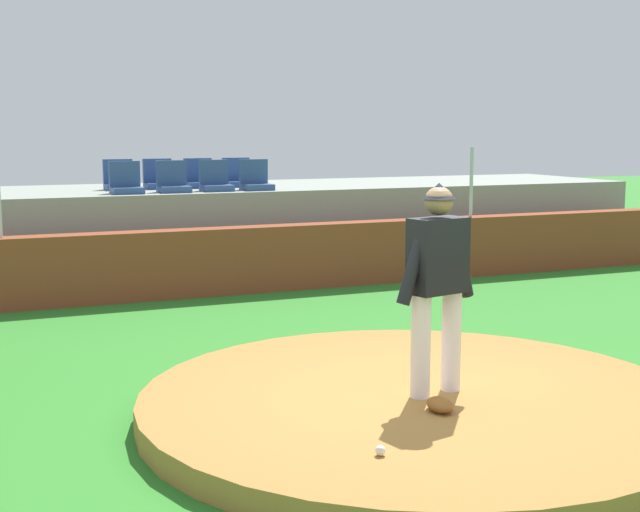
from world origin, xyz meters
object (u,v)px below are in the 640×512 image
object	(u,v)px
pitcher	(437,273)
baseball	(380,450)
stadium_chair_1	(173,182)
stadium_chair_2	(215,181)
stadium_chair_0	(126,183)
stadium_chair_5	(159,179)
fielding_glove	(440,405)
stadium_chair_3	(255,180)
stadium_chair_4	(119,180)
stadium_chair_6	(199,179)
stadium_chair_7	(238,178)

from	to	relation	value
pitcher	baseball	world-z (taller)	pitcher
stadium_chair_1	stadium_chair_2	world-z (taller)	same
stadium_chair_0	stadium_chair_5	xyz separation A→B (m)	(0.72, 0.93, 0.00)
baseball	fielding_glove	world-z (taller)	fielding_glove
stadium_chair_3	stadium_chair_4	size ratio (longest dim) A/B	1.00
fielding_glove	stadium_chair_3	size ratio (longest dim) A/B	0.60
stadium_chair_1	stadium_chair_6	bearing A→B (deg)	-127.25
baseball	stadium_chair_2	bearing A→B (deg)	81.27
stadium_chair_4	stadium_chair_7	distance (m)	2.05
stadium_chair_0	stadium_chair_2	xyz separation A→B (m)	(1.45, 0.03, 0.00)
stadium_chair_2	stadium_chair_3	world-z (taller)	same
stadium_chair_1	stadium_chair_6	world-z (taller)	same
fielding_glove	stadium_chair_2	xyz separation A→B (m)	(0.45, 7.93, 1.35)
stadium_chair_0	stadium_chair_4	world-z (taller)	same
fielding_glove	stadium_chair_4	distance (m)	8.98
stadium_chair_3	pitcher	bearing A→B (deg)	83.04
fielding_glove	stadium_chair_0	xyz separation A→B (m)	(-1.00, 7.91, 1.35)
stadium_chair_0	stadium_chair_1	xyz separation A→B (m)	(0.74, 0.00, 0.00)
stadium_chair_1	stadium_chair_5	xyz separation A→B (m)	(-0.02, 0.92, 0.00)
stadium_chair_4	stadium_chair_6	distance (m)	1.36
stadium_chair_3	stadium_chair_5	distance (m)	1.69
stadium_chair_0	pitcher	bearing A→B (deg)	99.20
stadium_chair_4	stadium_chair_7	size ratio (longest dim) A/B	1.00
stadium_chair_3	stadium_chair_7	xyz separation A→B (m)	(-0.02, 0.91, 0.00)
stadium_chair_2	stadium_chair_7	bearing A→B (deg)	-126.68
stadium_chair_5	stadium_chair_7	xyz separation A→B (m)	(1.38, -0.02, 0.00)
pitcher	stadium_chair_3	bearing A→B (deg)	70.04
stadium_chair_5	stadium_chair_6	bearing A→B (deg)	176.95
stadium_chair_1	stadium_chair_4	xyz separation A→B (m)	(-0.69, 0.91, 0.00)
baseball	stadium_chair_0	distance (m)	8.70
pitcher	stadium_chair_1	bearing A→B (deg)	80.58
stadium_chair_0	stadium_chair_6	bearing A→B (deg)	-147.89
pitcher	stadium_chair_1	world-z (taller)	pitcher
stadium_chair_0	stadium_chair_4	xyz separation A→B (m)	(0.06, 0.92, 0.00)
stadium_chair_4	stadium_chair_7	world-z (taller)	same
fielding_glove	stadium_chair_6	size ratio (longest dim) A/B	0.60
fielding_glove	stadium_chair_5	xyz separation A→B (m)	(-0.28, 8.83, 1.35)
pitcher	stadium_chair_0	bearing A→B (deg)	86.20
stadium_chair_0	stadium_chair_2	bearing A→B (deg)	-179.00
stadium_chair_5	pitcher	bearing A→B (deg)	93.34
stadium_chair_6	stadium_chair_1	bearing A→B (deg)	52.75
stadium_chair_0	stadium_chair_6	size ratio (longest dim) A/B	1.00
pitcher	stadium_chair_6	distance (m)	8.38
pitcher	stadium_chair_0	size ratio (longest dim) A/B	3.61
stadium_chair_4	stadium_chair_5	bearing A→B (deg)	-179.43
stadium_chair_0	stadium_chair_4	distance (m)	0.92
stadium_chair_7	stadium_chair_2	bearing A→B (deg)	53.32
stadium_chair_6	stadium_chair_7	distance (m)	0.69
baseball	stadium_chair_5	distance (m)	9.63
fielding_glove	stadium_chair_6	world-z (taller)	stadium_chair_6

